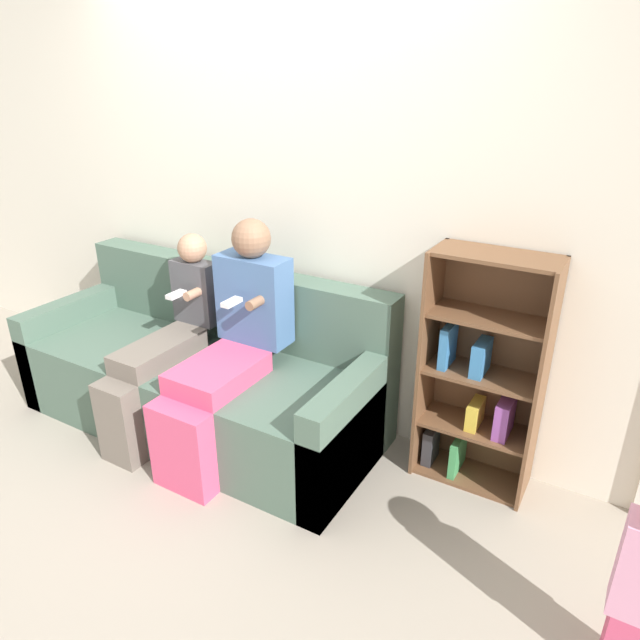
{
  "coord_description": "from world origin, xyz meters",
  "views": [
    {
      "loc": [
        1.8,
        -1.65,
        1.96
      ],
      "look_at": [
        0.49,
        0.58,
        0.81
      ],
      "focal_mm": 32.0,
      "sensor_mm": 36.0,
      "label": 1
    }
  ],
  "objects_px": {
    "couch": "(204,375)",
    "bookshelf": "(481,378)",
    "child_seated": "(163,342)",
    "adult_seated": "(230,342)"
  },
  "relations": [
    {
      "from": "couch",
      "to": "adult_seated",
      "type": "height_order",
      "value": "adult_seated"
    },
    {
      "from": "child_seated",
      "to": "bookshelf",
      "type": "bearing_deg",
      "value": 16.33
    },
    {
      "from": "couch",
      "to": "bookshelf",
      "type": "xyz_separation_m",
      "value": [
        1.52,
        0.32,
        0.26
      ]
    },
    {
      "from": "couch",
      "to": "child_seated",
      "type": "relative_size",
      "value": 1.93
    },
    {
      "from": "couch",
      "to": "bookshelf",
      "type": "relative_size",
      "value": 1.77
    },
    {
      "from": "bookshelf",
      "to": "couch",
      "type": "bearing_deg",
      "value": -168.24
    },
    {
      "from": "child_seated",
      "to": "bookshelf",
      "type": "distance_m",
      "value": 1.72
    },
    {
      "from": "adult_seated",
      "to": "bookshelf",
      "type": "relative_size",
      "value": 1.04
    },
    {
      "from": "adult_seated",
      "to": "child_seated",
      "type": "height_order",
      "value": "adult_seated"
    },
    {
      "from": "couch",
      "to": "child_seated",
      "type": "bearing_deg",
      "value": -127.36
    }
  ]
}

